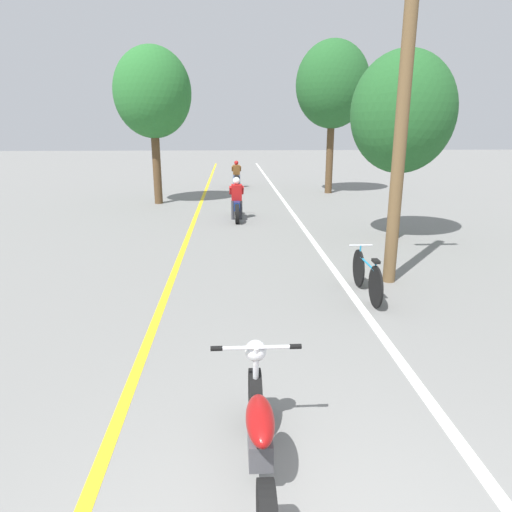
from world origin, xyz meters
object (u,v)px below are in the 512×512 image
Objects in this scene: bicycle_parked at (367,276)px; motorcycle_foreground at (260,436)px; roadside_tree_right_far at (333,85)px; motorcycle_rider_far at (237,177)px; roadside_tree_right_near at (403,113)px; utility_pole at (402,115)px; motorcycle_rider_lead at (237,203)px; roadside_tree_left at (153,93)px.

motorcycle_foreground is at bearing -116.82° from bicycle_parked.
roadside_tree_right_far reaches higher than motorcycle_rider_far.
roadside_tree_right_far is 3.72× the size of bicycle_parked.
roadside_tree_right_near is at bearing -90.46° from roadside_tree_right_far.
bicycle_parked is at bearing -114.84° from roadside_tree_right_near.
motorcycle_rider_far reaches higher than motorcycle_foreground.
motorcycle_foreground is at bearing -90.23° from motorcycle_rider_far.
motorcycle_rider_lead is (-2.92, 6.55, -2.64)m from utility_pole.
utility_pole is 3.88m from roadside_tree_right_near.
motorcycle_foreground is 1.21× the size of bicycle_parked.
utility_pole is 11.70m from roadside_tree_left.
motorcycle_rider_lead is at bearing 106.94° from bicycle_parked.
utility_pole is at bearing 60.58° from motorcycle_foreground.
roadside_tree_right_far reaches higher than bicycle_parked.
motorcycle_foreground is (3.12, -15.12, -3.76)m from roadside_tree_left.
roadside_tree_right_near is 9.09m from roadside_tree_right_far.
roadside_tree_right_near reaches higher than motorcycle_foreground.
roadside_tree_right_near is 2.27× the size of motorcycle_foreground.
motorcycle_rider_lead is 0.97× the size of motorcycle_rider_far.
roadside_tree_right_far reaches higher than motorcycle_foreground.
roadside_tree_right_far is 3.06× the size of motorcycle_rider_far.
roadside_tree_right_far is 8.56m from motorcycle_rider_lead.
roadside_tree_right_near is 5.67m from bicycle_parked.
bicycle_parked is at bearing 63.18° from motorcycle_foreground.
utility_pole is at bearing -96.43° from roadside_tree_right_far.
motorcycle_rider_lead is at bearing -90.74° from motorcycle_rider_far.
utility_pole reaches higher than roadside_tree_right_near.
roadside_tree_right_near is (1.35, 3.64, 0.13)m from utility_pole.
utility_pole is 2.84× the size of motorcycle_rider_far.
roadside_tree_left is at bearing 101.65° from motorcycle_foreground.
roadside_tree_right_far reaches higher than motorcycle_rider_lead.
motorcycle_rider_far is 1.21× the size of bicycle_parked.
roadside_tree_left is at bearing 116.33° from bicycle_parked.
motorcycle_foreground is at bearing -78.35° from roadside_tree_left.
bicycle_parked is at bearing -73.06° from motorcycle_rider_lead.
motorcycle_rider_lead is at bearing -125.65° from roadside_tree_right_far.
motorcycle_foreground is at bearing -119.42° from utility_pole.
bicycle_parked is at bearing -63.67° from roadside_tree_left.
roadside_tree_right_near is at bearing 64.17° from motorcycle_foreground.
motorcycle_foreground reaches higher than bicycle_parked.
motorcycle_rider_far is (-4.17, 11.14, -2.78)m from roadside_tree_right_near.
roadside_tree_left is 12.59m from bicycle_parked.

